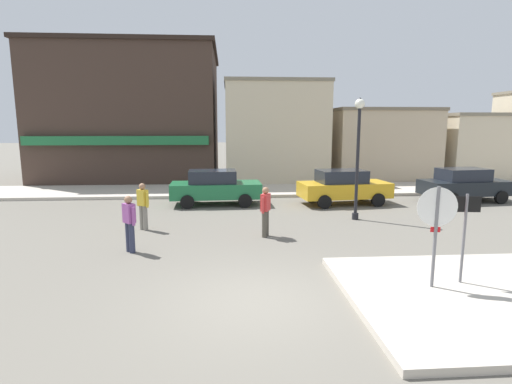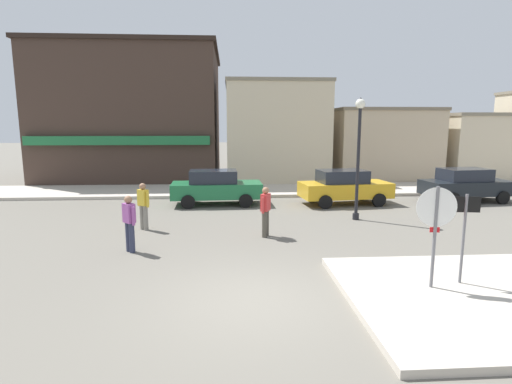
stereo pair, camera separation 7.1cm
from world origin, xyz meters
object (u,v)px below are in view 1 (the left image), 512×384
(stop_sign, at_px, (436,224))
(parked_car_third, at_px, (464,184))
(one_way_sign, at_px, (464,229))
(lamp_post, at_px, (358,141))
(pedestrian_kerb_side, at_px, (143,205))
(pedestrian_crossing_near, at_px, (129,222))
(pedestrian_crossing_far, at_px, (265,210))
(parked_car_nearest, at_px, (215,187))
(parked_car_second, at_px, (343,186))

(stop_sign, distance_m, parked_car_third, 12.12)
(one_way_sign, xyz_separation_m, lamp_post, (-0.20, 6.59, 1.63))
(stop_sign, height_order, lamp_post, lamp_post)
(pedestrian_kerb_side, bearing_deg, pedestrian_crossing_near, -86.93)
(pedestrian_crossing_far, distance_m, pedestrian_kerb_side, 4.22)
(pedestrian_crossing_near, height_order, pedestrian_kerb_side, same)
(parked_car_nearest, distance_m, pedestrian_crossing_far, 5.71)
(lamp_post, relative_size, pedestrian_crossing_far, 2.82)
(stop_sign, distance_m, parked_car_second, 9.83)
(lamp_post, height_order, parked_car_second, lamp_post)
(parked_car_nearest, bearing_deg, pedestrian_crossing_far, -72.03)
(pedestrian_crossing_near, distance_m, pedestrian_kerb_side, 2.46)
(parked_car_third, distance_m, pedestrian_kerb_side, 14.58)
(pedestrian_kerb_side, bearing_deg, stop_sign, -38.80)
(one_way_sign, bearing_deg, parked_car_nearest, 119.57)
(stop_sign, height_order, one_way_sign, stop_sign)
(parked_car_nearest, height_order, pedestrian_crossing_far, pedestrian_crossing_far)
(lamp_post, distance_m, pedestrian_crossing_far, 4.71)
(lamp_post, xyz_separation_m, pedestrian_crossing_near, (-7.57, -3.46, -2.09))
(one_way_sign, height_order, pedestrian_kerb_side, one_way_sign)
(parked_car_nearest, height_order, parked_car_third, same)
(parked_car_second, xyz_separation_m, pedestrian_crossing_far, (-4.02, -5.13, 0.06))
(one_way_sign, distance_m, pedestrian_crossing_far, 5.89)
(pedestrian_crossing_far, bearing_deg, parked_car_nearest, 107.97)
(parked_car_second, height_order, pedestrian_crossing_near, pedestrian_crossing_near)
(pedestrian_kerb_side, bearing_deg, one_way_sign, -35.21)
(parked_car_nearest, xyz_separation_m, parked_car_third, (11.64, -0.03, 0.00))
(one_way_sign, xyz_separation_m, parked_car_nearest, (-5.60, 9.87, -0.52))
(parked_car_third, bearing_deg, pedestrian_crossing_near, -154.08)
(pedestrian_crossing_near, xyz_separation_m, pedestrian_kerb_side, (-0.13, 2.45, 0.00))
(one_way_sign, xyz_separation_m, pedestrian_crossing_near, (-7.78, 3.12, -0.46))
(parked_car_second, bearing_deg, one_way_sign, -91.10)
(parked_car_third, relative_size, pedestrian_crossing_far, 2.58)
(one_way_sign, relative_size, lamp_post, 0.46)
(parked_car_second, bearing_deg, parked_car_nearest, 177.06)
(parked_car_third, bearing_deg, stop_sign, -124.06)
(one_way_sign, bearing_deg, pedestrian_crossing_near, 158.11)
(parked_car_nearest, xyz_separation_m, pedestrian_crossing_far, (1.76, -5.43, 0.06))
(one_way_sign, distance_m, parked_car_second, 9.59)
(pedestrian_crossing_near, relative_size, pedestrian_crossing_far, 1.00)
(parked_car_nearest, bearing_deg, pedestrian_crossing_near, -107.86)
(stop_sign, xyz_separation_m, one_way_sign, (0.74, 0.18, -0.19))
(pedestrian_crossing_near, bearing_deg, parked_car_third, 25.92)
(parked_car_nearest, bearing_deg, parked_car_second, -2.94)
(lamp_post, xyz_separation_m, parked_car_third, (6.24, 3.25, -2.15))
(parked_car_second, height_order, pedestrian_crossing_far, pedestrian_crossing_far)
(pedestrian_crossing_near, height_order, pedestrian_crossing_far, same)
(lamp_post, bearing_deg, parked_car_second, 82.59)
(parked_car_nearest, distance_m, parked_car_second, 5.79)
(parked_car_nearest, bearing_deg, stop_sign, -64.20)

